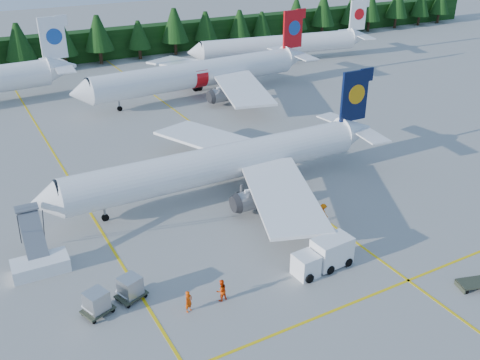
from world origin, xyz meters
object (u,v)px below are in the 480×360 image
airliner_navy (212,166)px  airliner_red (193,75)px  service_truck (323,255)px  airstairs (39,260)px

airliner_navy → airliner_red: airliner_red is taller
airliner_navy → service_truck: airliner_navy is taller
airliner_navy → service_truck: bearing=-82.3°
airliner_navy → airstairs: airliner_navy is taller
airliner_red → service_truck: airliner_red is taller
airliner_navy → airliner_red: (12.66, 32.56, 0.33)m
airstairs → service_truck: (21.04, -11.52, 0.39)m
airliner_red → airstairs: size_ratio=6.71×
airstairs → service_truck: airstairs is taller
airliner_navy → service_truck: 16.95m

